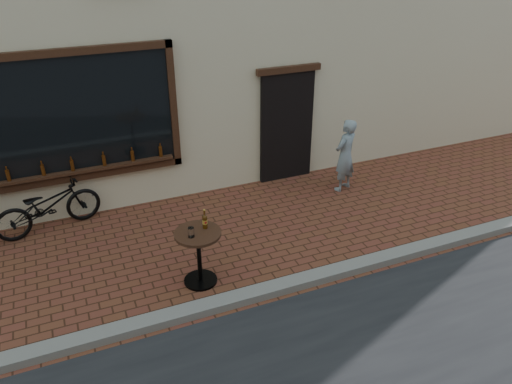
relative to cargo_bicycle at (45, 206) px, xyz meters
name	(u,v)px	position (x,y,z in m)	size (l,w,h in m)	color
ground	(269,303)	(2.71, -3.19, -0.47)	(90.00, 90.00, 0.00)	brown
kerb	(264,291)	(2.71, -2.99, -0.41)	(90.00, 0.25, 0.12)	slate
cargo_bicycle	(45,206)	(0.00, 0.00, 0.00)	(2.10, 1.01, 0.99)	black
bistro_table	(199,247)	(1.98, -2.35, 0.14)	(0.67, 0.67, 1.15)	black
pedestrian	(345,155)	(5.44, -0.63, 0.25)	(0.53, 0.35, 1.45)	gray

